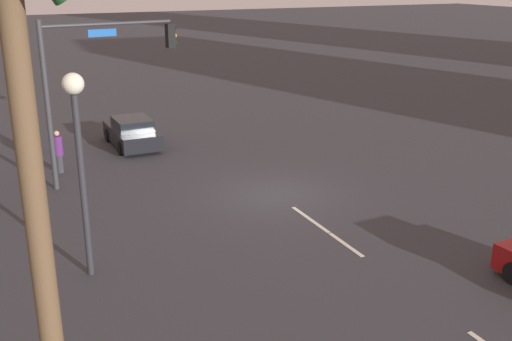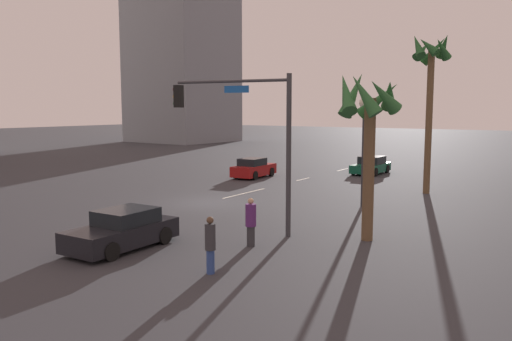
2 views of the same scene
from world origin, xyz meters
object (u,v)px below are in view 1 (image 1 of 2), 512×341
Objects in this scene: pedestrian_0 at (31,134)px; palm_tree_1 at (17,31)px; streetlamp at (78,136)px; car_1 at (132,133)px; pedestrian_1 at (58,151)px; traffic_signal at (93,73)px.

pedestrian_0 is 0.19× the size of palm_tree_1.
pedestrian_0 is at bearing -3.97° from palm_tree_1.
streetlamp reaches higher than pedestrian_0.
streetlamp is at bearing -14.23° from palm_tree_1.
palm_tree_1 is at bearing 162.61° from car_1.
pedestrian_1 is at bearing 126.32° from car_1.
car_1 is 2.38× the size of pedestrian_0.
car_1 is at bearing -17.39° from palm_tree_1.
traffic_signal reaches higher than car_1.
pedestrian_0 is at bearing 12.49° from pedestrian_1.
pedestrian_1 is at bearing -167.51° from pedestrian_0.
pedestrian_1 is 17.13m from palm_tree_1.
car_1 is at bearing -27.63° from traffic_signal.
palm_tree_1 is (-18.57, 5.82, 6.55)m from car_1.
traffic_signal is at bearing -157.69° from pedestrian_0.
pedestrian_1 reaches higher than pedestrian_0.
palm_tree_1 is (-15.81, 2.07, 6.26)m from pedestrian_1.
pedestrian_1 is at bearing -2.98° from streetlamp.
car_1 is 2.36× the size of pedestrian_1.
pedestrian_0 is (0.58, 4.49, 0.29)m from car_1.
traffic_signal is (-4.55, 2.38, 3.70)m from car_1.
traffic_signal is 3.55× the size of pedestrian_1.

